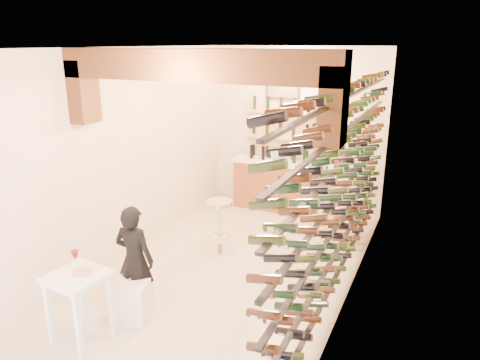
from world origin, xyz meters
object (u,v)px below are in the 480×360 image
(back_counter, at_px, (275,183))
(white_stool, at_px, (132,301))
(person, at_px, (135,260))
(tasting_table, at_px, (78,286))
(chrome_barstool, at_px, (219,222))
(wine_rack, at_px, (339,183))
(crate_lower, at_px, (335,233))

(back_counter, xyz_separation_m, white_stool, (-0.23, -4.35, -0.28))
(white_stool, distance_m, person, 0.50)
(back_counter, bearing_deg, tasting_table, -95.67)
(white_stool, height_order, chrome_barstool, chrome_barstool)
(tasting_table, height_order, white_stool, tasting_table)
(wine_rack, distance_m, tasting_table, 3.35)
(back_counter, relative_size, chrome_barstool, 1.97)
(tasting_table, bearing_deg, back_counter, 89.82)
(back_counter, bearing_deg, white_stool, -93.00)
(white_stool, height_order, crate_lower, white_stool)
(back_counter, relative_size, crate_lower, 3.98)
(tasting_table, distance_m, white_stool, 0.76)
(chrome_barstool, bearing_deg, person, -95.07)
(white_stool, height_order, person, person)
(back_counter, relative_size, tasting_table, 1.67)
(tasting_table, relative_size, person, 0.73)
(tasting_table, relative_size, chrome_barstool, 1.18)
(back_counter, height_order, person, person)
(back_counter, relative_size, white_stool, 3.38)
(white_stool, relative_size, chrome_barstool, 0.58)
(tasting_table, xyz_separation_m, person, (0.19, 0.76, 0.01))
(white_stool, xyz_separation_m, person, (-0.07, 0.20, 0.45))
(wine_rack, distance_m, white_stool, 2.97)
(chrome_barstool, bearing_deg, wine_rack, -12.57)
(wine_rack, height_order, person, wine_rack)
(person, bearing_deg, white_stool, 106.17)
(tasting_table, bearing_deg, white_stool, 70.71)
(person, height_order, chrome_barstool, person)
(wine_rack, relative_size, back_counter, 3.35)
(tasting_table, distance_m, crate_lower, 4.40)
(white_stool, xyz_separation_m, crate_lower, (1.71, 3.33, -0.12))
(white_stool, relative_size, person, 0.36)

